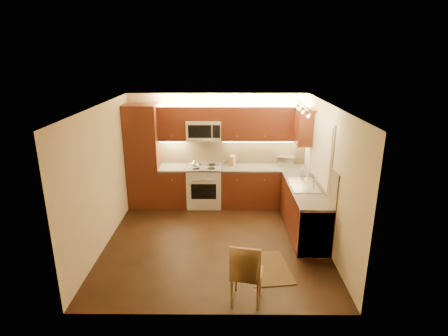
{
  "coord_description": "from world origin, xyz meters",
  "views": [
    {
      "loc": [
        0.19,
        -6.03,
        3.37
      ],
      "look_at": [
        0.15,
        0.55,
        1.25
      ],
      "focal_mm": 29.07,
      "sensor_mm": 36.0,
      "label": 1
    }
  ],
  "objects_px": {
    "microwave": "(204,130)",
    "knife_block": "(232,161)",
    "toaster_oven": "(286,161)",
    "soap_bottle": "(303,171)",
    "kettle": "(195,164)",
    "dining_chair": "(247,271)",
    "stove": "(205,186)",
    "sink": "(304,182)"
  },
  "relations": [
    {
      "from": "stove",
      "to": "soap_bottle",
      "type": "relative_size",
      "value": 4.47
    },
    {
      "from": "stove",
      "to": "toaster_oven",
      "type": "relative_size",
      "value": 2.42
    },
    {
      "from": "microwave",
      "to": "dining_chair",
      "type": "distance_m",
      "value": 3.81
    },
    {
      "from": "microwave",
      "to": "sink",
      "type": "bearing_deg",
      "value": -32.21
    },
    {
      "from": "toaster_oven",
      "to": "microwave",
      "type": "bearing_deg",
      "value": -166.28
    },
    {
      "from": "stove",
      "to": "dining_chair",
      "type": "relative_size",
      "value": 0.98
    },
    {
      "from": "sink",
      "to": "knife_block",
      "type": "relative_size",
      "value": 3.83
    },
    {
      "from": "kettle",
      "to": "dining_chair",
      "type": "relative_size",
      "value": 0.23
    },
    {
      "from": "kettle",
      "to": "dining_chair",
      "type": "height_order",
      "value": "kettle"
    },
    {
      "from": "microwave",
      "to": "knife_block",
      "type": "bearing_deg",
      "value": 2.2
    },
    {
      "from": "kettle",
      "to": "soap_bottle",
      "type": "distance_m",
      "value": 2.31
    },
    {
      "from": "microwave",
      "to": "knife_block",
      "type": "xyz_separation_m",
      "value": [
        0.63,
        0.02,
        -0.71
      ]
    },
    {
      "from": "toaster_oven",
      "to": "soap_bottle",
      "type": "bearing_deg",
      "value": -57.68
    },
    {
      "from": "microwave",
      "to": "toaster_oven",
      "type": "bearing_deg",
      "value": 0.36
    },
    {
      "from": "knife_block",
      "to": "sink",
      "type": "bearing_deg",
      "value": -21.84
    },
    {
      "from": "stove",
      "to": "kettle",
      "type": "distance_m",
      "value": 0.62
    },
    {
      "from": "kettle",
      "to": "dining_chair",
      "type": "bearing_deg",
      "value": -97.26
    },
    {
      "from": "stove",
      "to": "kettle",
      "type": "relative_size",
      "value": 4.22
    },
    {
      "from": "knife_block",
      "to": "dining_chair",
      "type": "height_order",
      "value": "knife_block"
    },
    {
      "from": "dining_chair",
      "to": "toaster_oven",
      "type": "bearing_deg",
      "value": 84.4
    },
    {
      "from": "stove",
      "to": "sink",
      "type": "relative_size",
      "value": 1.07
    },
    {
      "from": "kettle",
      "to": "soap_bottle",
      "type": "bearing_deg",
      "value": -33.81
    },
    {
      "from": "sink",
      "to": "toaster_oven",
      "type": "distance_m",
      "value": 1.28
    },
    {
      "from": "knife_block",
      "to": "soap_bottle",
      "type": "xyz_separation_m",
      "value": [
        1.45,
        -0.7,
        -0.01
      ]
    },
    {
      "from": "soap_bottle",
      "to": "kettle",
      "type": "bearing_deg",
      "value": 179.97
    },
    {
      "from": "soap_bottle",
      "to": "dining_chair",
      "type": "distance_m",
      "value": 3.16
    },
    {
      "from": "sink",
      "to": "dining_chair",
      "type": "relative_size",
      "value": 0.91
    },
    {
      "from": "microwave",
      "to": "soap_bottle",
      "type": "distance_m",
      "value": 2.31
    },
    {
      "from": "stove",
      "to": "knife_block",
      "type": "height_order",
      "value": "knife_block"
    },
    {
      "from": "microwave",
      "to": "sink",
      "type": "xyz_separation_m",
      "value": [
        2.0,
        -1.26,
        -0.74
      ]
    },
    {
      "from": "microwave",
      "to": "soap_bottle",
      "type": "xyz_separation_m",
      "value": [
        2.09,
        -0.68,
        -0.72
      ]
    },
    {
      "from": "sink",
      "to": "soap_bottle",
      "type": "height_order",
      "value": "soap_bottle"
    },
    {
      "from": "dining_chair",
      "to": "soap_bottle",
      "type": "bearing_deg",
      "value": 76.5
    },
    {
      "from": "soap_bottle",
      "to": "microwave",
      "type": "bearing_deg",
      "value": 171.75
    },
    {
      "from": "toaster_oven",
      "to": "dining_chair",
      "type": "distance_m",
      "value": 3.72
    },
    {
      "from": "kettle",
      "to": "knife_block",
      "type": "relative_size",
      "value": 0.97
    },
    {
      "from": "toaster_oven",
      "to": "knife_block",
      "type": "height_order",
      "value": "toaster_oven"
    },
    {
      "from": "microwave",
      "to": "toaster_oven",
      "type": "distance_m",
      "value": 1.98
    },
    {
      "from": "sink",
      "to": "knife_block",
      "type": "bearing_deg",
      "value": 136.8
    },
    {
      "from": "soap_bottle",
      "to": "dining_chair",
      "type": "bearing_deg",
      "value": -105.02
    },
    {
      "from": "sink",
      "to": "knife_block",
      "type": "xyz_separation_m",
      "value": [
        -1.37,
        1.28,
        0.04
      ]
    },
    {
      "from": "knife_block",
      "to": "toaster_oven",
      "type": "bearing_deg",
      "value": 20.77
    }
  ]
}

